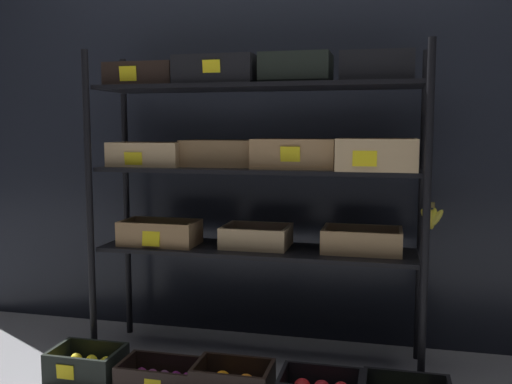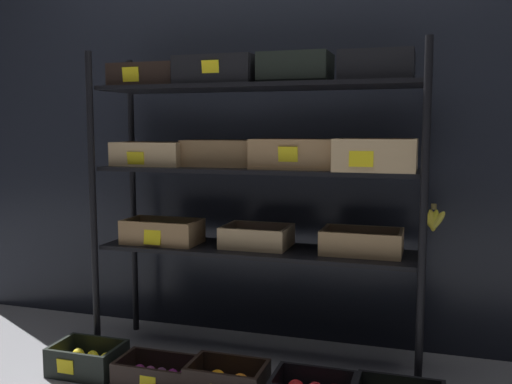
% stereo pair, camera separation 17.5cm
% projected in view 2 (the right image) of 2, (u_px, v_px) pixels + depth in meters
% --- Properties ---
extents(ground_plane, '(10.00, 10.00, 0.00)m').
position_uv_depth(ground_plane, '(256.00, 359.00, 2.73)').
color(ground_plane, gray).
extents(storefront_wall, '(3.92, 0.12, 2.49)m').
position_uv_depth(storefront_wall, '(278.00, 103.00, 2.96)').
color(storefront_wall, black).
rests_on(storefront_wall, ground_plane).
extents(display_rack, '(1.63, 0.41, 1.47)m').
position_uv_depth(display_rack, '(255.00, 160.00, 2.63)').
color(display_rack, black).
rests_on(display_rack, ground_plane).
extents(crate_ground_lemon, '(0.31, 0.23, 0.13)m').
position_uv_depth(crate_ground_lemon, '(88.00, 361.00, 2.58)').
color(crate_ground_lemon, black).
rests_on(crate_ground_lemon, ground_plane).
extents(crate_ground_plum, '(0.35, 0.22, 0.11)m').
position_uv_depth(crate_ground_plum, '(157.00, 375.00, 2.46)').
color(crate_ground_plum, black).
rests_on(crate_ground_plum, ground_plane).
extents(crate_ground_orange, '(0.32, 0.22, 0.13)m').
position_uv_depth(crate_ground_orange, '(227.00, 383.00, 2.36)').
color(crate_ground_orange, black).
rests_on(crate_ground_orange, ground_plane).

